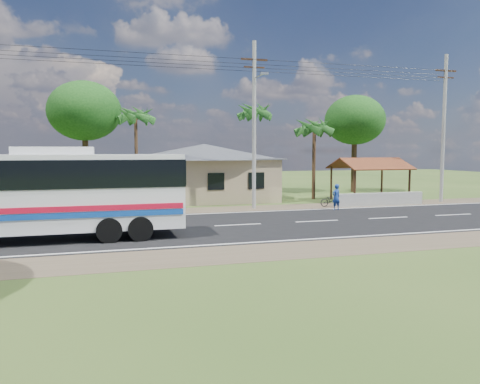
{
  "coord_description": "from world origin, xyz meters",
  "views": [
    {
      "loc": [
        -6.71,
        -23.1,
        3.85
      ],
      "look_at": [
        0.41,
        1.0,
        1.64
      ],
      "focal_mm": 35.0,
      "sensor_mm": 36.0,
      "label": 1
    }
  ],
  "objects_px": {
    "waiting_shed": "(370,166)",
    "coach_bus": "(29,188)",
    "motorcycle": "(332,200)",
    "person": "(336,197)"
  },
  "relations": [
    {
      "from": "waiting_shed",
      "to": "coach_bus",
      "type": "bearing_deg",
      "value": -155.71
    },
    {
      "from": "motorcycle",
      "to": "waiting_shed",
      "type": "bearing_deg",
      "value": -57.5
    },
    {
      "from": "waiting_shed",
      "to": "person",
      "type": "distance_m",
      "value": 6.95
    },
    {
      "from": "coach_bus",
      "to": "motorcycle",
      "type": "relative_size",
      "value": 7.86
    },
    {
      "from": "motorcycle",
      "to": "person",
      "type": "xyz_separation_m",
      "value": [
        -0.64,
        -1.83,
        0.42
      ]
    },
    {
      "from": "waiting_shed",
      "to": "coach_bus",
      "type": "distance_m",
      "value": 24.92
    },
    {
      "from": "waiting_shed",
      "to": "person",
      "type": "xyz_separation_m",
      "value": [
        -5.11,
        -4.31,
        -1.88
      ]
    },
    {
      "from": "coach_bus",
      "to": "motorcycle",
      "type": "bearing_deg",
      "value": 23.06
    },
    {
      "from": "coach_bus",
      "to": "person",
      "type": "height_order",
      "value": "coach_bus"
    },
    {
      "from": "coach_bus",
      "to": "motorcycle",
      "type": "xyz_separation_m",
      "value": [
        18.23,
        7.76,
        -1.87
      ]
    }
  ]
}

